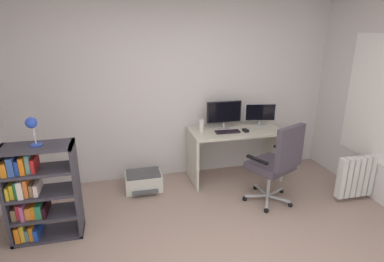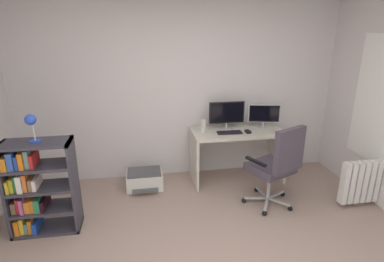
{
  "view_description": "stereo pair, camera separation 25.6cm",
  "coord_description": "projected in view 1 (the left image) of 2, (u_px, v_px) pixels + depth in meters",
  "views": [
    {
      "loc": [
        -0.85,
        -2.02,
        2.14
      ],
      "look_at": [
        0.04,
        1.65,
        0.89
      ],
      "focal_mm": 29.03,
      "sensor_mm": 36.0,
      "label": 1
    },
    {
      "loc": [
        -0.6,
        -2.07,
        2.14
      ],
      "look_at": [
        0.04,
        1.65,
        0.89
      ],
      "focal_mm": 29.03,
      "sensor_mm": 36.0,
      "label": 2
    }
  ],
  "objects": [
    {
      "name": "wall_back",
      "position": [
        178.0,
        92.0,
        4.49
      ],
      "size": [
        4.62,
        0.1,
        2.54
      ],
      "primitive_type": "cube",
      "color": "silver",
      "rests_on": "ground"
    },
    {
      "name": "monitor_main",
      "position": [
        224.0,
        113.0,
        4.44
      ],
      "size": [
        0.51,
        0.18,
        0.4
      ],
      "color": "#B2B5B7",
      "rests_on": "desk"
    },
    {
      "name": "printer",
      "position": [
        144.0,
        181.0,
        4.31
      ],
      "size": [
        0.5,
        0.44,
        0.25
      ],
      "color": "silver",
      "rests_on": "ground"
    },
    {
      "name": "computer_mouse",
      "position": [
        246.0,
        130.0,
        4.37
      ],
      "size": [
        0.07,
        0.11,
        0.03
      ],
      "primitive_type": "cube",
      "rotation": [
        0.0,
        0.0,
        0.09
      ],
      "color": "black",
      "rests_on": "desk"
    },
    {
      "name": "radiator",
      "position": [
        367.0,
        175.0,
        4.01
      ],
      "size": [
        0.84,
        0.1,
        0.54
      ],
      "color": "white",
      "rests_on": "ground"
    },
    {
      "name": "desk",
      "position": [
        235.0,
        143.0,
        4.52
      ],
      "size": [
        1.3,
        0.63,
        0.75
      ],
      "color": "beige",
      "rests_on": "ground"
    },
    {
      "name": "desktop_speaker",
      "position": [
        201.0,
        126.0,
        4.36
      ],
      "size": [
        0.07,
        0.07,
        0.17
      ],
      "primitive_type": "cylinder",
      "color": "silver",
      "rests_on": "desk"
    },
    {
      "name": "desk_lamp",
      "position": [
        32.0,
        126.0,
        2.99
      ],
      "size": [
        0.12,
        0.11,
        0.29
      ],
      "color": "blue",
      "rests_on": "bookshelf"
    },
    {
      "name": "monitor_secondary",
      "position": [
        260.0,
        113.0,
        4.57
      ],
      "size": [
        0.46,
        0.18,
        0.34
      ],
      "color": "#B2B5B7",
      "rests_on": "desk"
    },
    {
      "name": "office_chair",
      "position": [
        277.0,
        161.0,
        3.8
      ],
      "size": [
        0.65,
        0.68,
        1.07
      ],
      "color": "#B7BABC",
      "rests_on": "ground"
    },
    {
      "name": "keyboard",
      "position": [
        228.0,
        132.0,
        4.34
      ],
      "size": [
        0.35,
        0.15,
        0.02
      ],
      "primitive_type": "cube",
      "rotation": [
        0.0,
        0.0,
        -0.05
      ],
      "color": "black",
      "rests_on": "desk"
    },
    {
      "name": "bookshelf",
      "position": [
        36.0,
        193.0,
        3.2
      ],
      "size": [
        0.7,
        0.33,
        1.04
      ],
      "color": "#35333E",
      "rests_on": "ground"
    }
  ]
}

